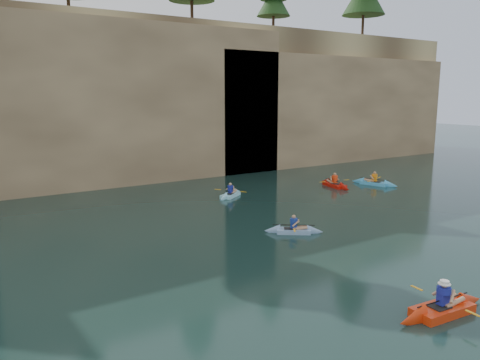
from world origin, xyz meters
TOP-DOWN VIEW (x-y plane):
  - ground at (0.00, 0.00)m, footprint 160.00×160.00m
  - cliff at (0.00, 30.00)m, footprint 70.00×16.00m
  - cliff_slab_center at (2.00, 22.60)m, footprint 24.00×2.40m
  - cliff_slab_east at (22.00, 22.60)m, footprint 26.00×2.40m
  - sea_cave_center at (-4.00, 21.95)m, footprint 3.50×1.00m
  - sea_cave_east at (10.00, 21.95)m, footprint 5.00×1.00m
  - main_kayaker at (2.43, -1.51)m, footprint 3.42×2.29m
  - kayaker_ltblue_near at (3.91, 6.97)m, footprint 2.53×2.11m
  - kayaker_red_far at (13.06, 13.77)m, footprint 2.34×3.33m
  - kayaker_ltblue_mid at (5.50, 14.97)m, footprint 2.73×2.11m
  - kayaker_blue_east at (15.84, 12.75)m, footprint 2.21×3.33m

SIDE VIEW (x-z plane):
  - ground at x=0.00m, z-range 0.00..0.00m
  - kayaker_ltblue_near at x=3.91m, z-range -0.39..0.66m
  - kayaker_ltblue_mid at x=5.50m, z-range -0.40..0.67m
  - kayaker_blue_east at x=15.84m, z-range -0.44..0.73m
  - kayaker_red_far at x=13.06m, z-range -0.45..0.74m
  - main_kayaker at x=2.43m, z-range -0.46..0.79m
  - sea_cave_center at x=-4.00m, z-range 0.00..3.20m
  - sea_cave_east at x=10.00m, z-range 0.00..4.50m
  - cliff_slab_east at x=22.00m, z-range 0.00..9.84m
  - cliff_slab_center at x=2.00m, z-range 0.00..11.40m
  - cliff at x=0.00m, z-range 0.00..12.00m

